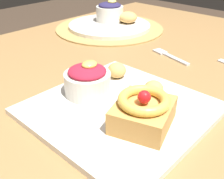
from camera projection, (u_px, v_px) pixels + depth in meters
dining_table at (112, 118)px, 0.62m from camera, size 1.44×1.02×0.73m
woven_placemat at (109, 28)px, 0.95m from camera, size 0.38×0.38×0.00m
front_plate at (120, 109)px, 0.49m from camera, size 0.29×0.29×0.01m
cake_slice at (143, 111)px, 0.43m from camera, size 0.12×0.11×0.06m
berry_ramekin at (87, 80)px, 0.52m from camera, size 0.09×0.09×0.07m
fritter_front at (117, 70)px, 0.58m from camera, size 0.04×0.04×0.03m
fritter_middle at (153, 89)px, 0.51m from camera, size 0.04×0.04×0.03m
back_plate at (109, 25)px, 0.95m from camera, size 0.29×0.29×0.01m
back_ramekin at (110, 12)px, 0.96m from camera, size 0.10×0.10×0.08m
back_pastry at (128, 17)px, 0.94m from camera, size 0.06×0.06×0.04m
fork at (168, 56)px, 0.73m from camera, size 0.05×0.13×0.00m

